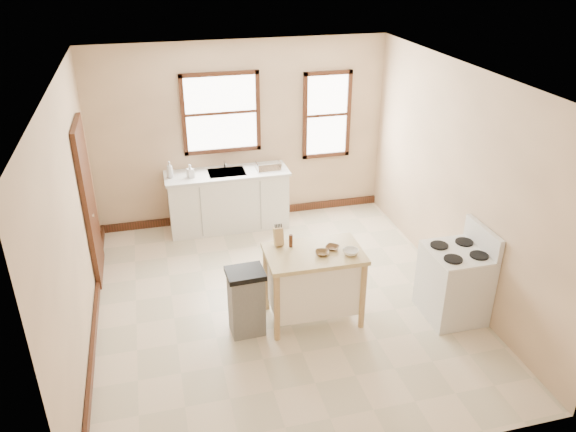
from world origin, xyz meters
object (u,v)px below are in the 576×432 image
at_px(kitchen_island, 313,285).
at_px(bowl_a, 322,253).
at_px(dish_rack, 268,166).
at_px(bowl_c, 351,252).
at_px(gas_stove, 455,273).
at_px(trash_bin, 246,302).
at_px(soap_bottle_b, 190,171).
at_px(soap_bottle_a, 170,170).
at_px(bowl_b, 332,248).
at_px(pepper_grinder, 291,241).
at_px(knife_block, 279,237).

relative_size(kitchen_island, bowl_a, 6.95).
bearing_deg(bowl_a, dish_rack, 90.68).
xyz_separation_m(bowl_c, gas_stove, (1.24, -0.19, -0.36)).
relative_size(dish_rack, trash_bin, 0.46).
height_order(dish_rack, bowl_a, dish_rack).
bearing_deg(gas_stove, soap_bottle_b, 134.01).
bearing_deg(trash_bin, bowl_c, -6.56).
xyz_separation_m(soap_bottle_a, bowl_b, (1.65, -2.57, -0.12)).
bearing_deg(bowl_a, bowl_c, -13.27).
distance_m(pepper_grinder, trash_bin, 0.85).
bearing_deg(trash_bin, bowl_b, 1.83).
bearing_deg(kitchen_island, dish_rack, 90.28).
distance_m(dish_rack, bowl_a, 2.62).
bearing_deg(kitchen_island, trash_bin, -174.66).
bearing_deg(dish_rack, knife_block, -110.78).
bearing_deg(soap_bottle_b, kitchen_island, -87.95).
relative_size(bowl_c, trash_bin, 0.22).
height_order(soap_bottle_b, knife_block, soap_bottle_b).
bearing_deg(bowl_b, trash_bin, -175.92).
relative_size(kitchen_island, trash_bin, 1.36).
bearing_deg(kitchen_island, soap_bottle_b, 115.50).
height_order(kitchen_island, knife_block, knife_block).
bearing_deg(trash_bin, gas_stove, -8.90).
bearing_deg(pepper_grinder, gas_stove, -15.88).
bearing_deg(kitchen_island, knife_block, 144.56).
xyz_separation_m(dish_rack, pepper_grinder, (-0.26, -2.37, 0.01)).
bearing_deg(dish_rack, soap_bottle_a, 167.42).
xyz_separation_m(pepper_grinder, gas_stove, (1.85, -0.53, -0.41)).
distance_m(soap_bottle_b, kitchen_island, 2.82).
bearing_deg(knife_block, bowl_b, -25.18).
distance_m(kitchen_island, bowl_a, 0.48).
relative_size(pepper_grinder, bowl_c, 0.84).
bearing_deg(bowl_c, bowl_b, 134.65).
bearing_deg(bowl_b, gas_stove, -14.25).
relative_size(bowl_b, gas_stove, 0.13).
xyz_separation_m(dish_rack, kitchen_island, (-0.04, -2.55, -0.52)).
distance_m(soap_bottle_a, dish_rack, 1.47).
xyz_separation_m(soap_bottle_a, kitchen_island, (1.43, -2.59, -0.59)).
xyz_separation_m(kitchen_island, knife_block, (-0.35, 0.26, 0.55)).
bearing_deg(dish_rack, gas_stove, -72.38).
xyz_separation_m(kitchen_island, gas_stove, (1.62, -0.34, 0.12)).
xyz_separation_m(kitchen_island, pepper_grinder, (-0.23, 0.18, 0.53)).
bearing_deg(bowl_c, gas_stove, -8.86).
bearing_deg(soap_bottle_b, trash_bin, -104.95).
height_order(dish_rack, gas_stove, gas_stove).
height_order(bowl_c, gas_stove, gas_stove).
height_order(soap_bottle_b, kitchen_island, soap_bottle_b).
distance_m(bowl_a, bowl_b, 0.17).
xyz_separation_m(pepper_grinder, bowl_a, (0.30, -0.26, -0.06)).
distance_m(pepper_grinder, bowl_b, 0.48).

